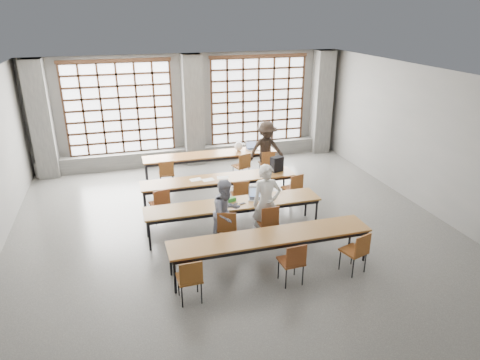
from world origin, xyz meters
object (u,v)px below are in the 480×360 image
chair_back_right (267,162)px  chair_front_right (268,220)px  chair_front_left (227,225)px  laptop_front (256,196)px  backpack (277,164)px  chair_near_right (357,249)px  red_pouch (189,276)px  chair_near_left (190,276)px  chair_back_left (166,172)px  phone (243,203)px  mouse (274,198)px  chair_near_mid (293,259)px  student_male (266,203)px  plastic_bag (239,146)px  desk_row_d (271,238)px  desk_row_c (234,206)px  chair_mid_left (161,202)px  laptop_back (252,147)px  chair_mid_right (294,186)px  chair_mid_centre (240,192)px  green_box (231,200)px  student_back (266,150)px  student_female (226,213)px  desk_row_a (210,156)px  desk_row_b (219,180)px

chair_back_right → chair_front_right: size_ratio=1.00×
chair_front_left → laptop_front: bearing=39.5°
chair_front_right → backpack: backpack is taller
chair_near_right → red_pouch: 3.22m
chair_front_left → chair_near_left: size_ratio=1.00×
chair_back_left → backpack: 3.11m
chair_near_left → phone: 2.67m
mouse → red_pouch: (-2.35, -2.15, -0.25)m
chair_near_mid → student_male: size_ratio=0.51×
chair_back_left → plastic_bag: bearing=16.4°
chair_back_left → chair_front_left: 3.64m
chair_back_right → desk_row_d: bearing=-108.7°
plastic_bag → desk_row_c: bearing=-107.7°
chair_mid_left → laptop_back: laptop_back is taller
chair_mid_left → laptop_back: size_ratio=2.34×
chair_front_right → phone: chair_front_right is taller
chair_mid_right → chair_front_right: size_ratio=1.00×
chair_near_left → phone: size_ratio=6.77×
mouse → red_pouch: 3.19m
desk_row_d → chair_mid_left: chair_mid_left is taller
chair_mid_centre → laptop_back: size_ratio=2.34×
desk_row_d → green_box: (-0.35, 1.70, 0.11)m
desk_row_d → student_back: student_back is taller
chair_back_left → laptop_front: 3.31m
student_back → plastic_bag: (-0.70, 0.55, 0.01)m
chair_back_left → chair_mid_left: 2.01m
chair_back_left → student_female: size_ratio=0.58×
chair_mid_centre → backpack: bearing=29.3°
red_pouch → student_female: bearing=56.7°
chair_near_mid → chair_back_right: bearing=75.6°
chair_near_right → phone: 2.71m
chair_front_right → chair_near_left: same height
desk_row_a → chair_mid_left: bearing=-124.5°
chair_back_right → phone: chair_back_right is taller
laptop_front → backpack: (1.07, 1.51, 0.14)m
chair_back_right → phone: 3.45m
chair_back_left → laptop_back: size_ratio=2.34×
chair_front_right → green_box: bearing=132.6°
chair_front_left → laptop_front: laptop_front is taller
chair_front_right → backpack: size_ratio=2.20×
chair_near_right → laptop_front: size_ratio=2.01×
chair_mid_left → red_pouch: bearing=-87.3°
desk_row_b → chair_front_left: chair_front_left is taller
desk_row_d → student_male: 1.18m
desk_row_c → red_pouch: (-1.40, -2.17, -0.16)m
desk_row_c → laptop_back: 3.99m
desk_row_b → backpack: size_ratio=10.00×
chair_near_mid → chair_near_right: 1.32m
student_back → laptop_front: 3.20m
chair_mid_centre → chair_mid_right: 1.43m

